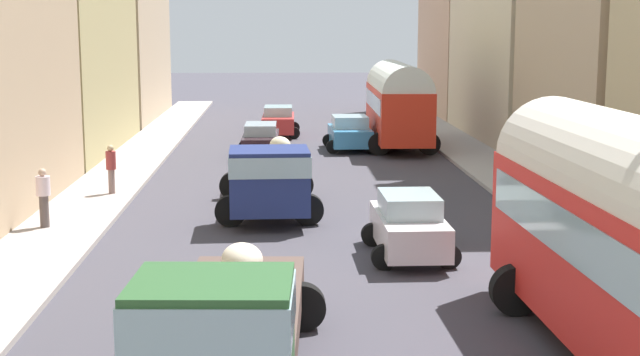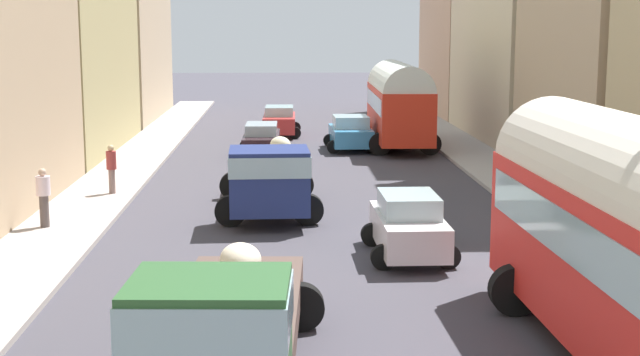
% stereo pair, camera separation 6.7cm
% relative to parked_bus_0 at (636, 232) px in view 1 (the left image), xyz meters
% --- Properties ---
extents(ground_plane, '(154.00, 154.00, 0.00)m').
position_rel_parked_bus_0_xyz_m(ground_plane, '(-4.64, 17.44, -2.33)').
color(ground_plane, '#403D46').
extents(sidewalk_left, '(2.50, 70.00, 0.14)m').
position_rel_parked_bus_0_xyz_m(sidewalk_left, '(-11.89, 17.44, -2.26)').
color(sidewalk_left, '#A19791').
rests_on(sidewalk_left, ground).
extents(sidewalk_right, '(2.50, 70.00, 0.14)m').
position_rel_parked_bus_0_xyz_m(sidewalk_right, '(2.61, 17.44, -2.26)').
color(sidewalk_right, '#A6A29F').
rests_on(sidewalk_right, ground).
extents(building_left_3, '(6.34, 13.58, 10.32)m').
position_rel_parked_bus_0_xyz_m(building_left_3, '(-16.02, 26.72, 2.85)').
color(building_left_3, tan).
rests_on(building_left_3, ground).
extents(building_left_4, '(4.67, 13.95, 14.16)m').
position_rel_parked_bus_0_xyz_m(building_left_4, '(-15.26, 41.26, 4.77)').
color(building_left_4, tan).
rests_on(building_left_4, ground).
extents(building_right_3, '(6.34, 13.57, 13.07)m').
position_rel_parked_bus_0_xyz_m(building_right_3, '(6.75, 30.33, 4.23)').
color(building_right_3, beige).
rests_on(building_right_3, ground).
extents(building_right_4, '(5.32, 11.38, 12.85)m').
position_rel_parked_bus_0_xyz_m(building_right_4, '(6.52, 43.07, 4.09)').
color(building_right_4, tan).
rests_on(building_right_4, ground).
extents(parked_bus_0, '(3.39, 9.31, 4.21)m').
position_rel_parked_bus_0_xyz_m(parked_bus_0, '(0.00, 0.00, 0.00)').
color(parked_bus_0, red).
rests_on(parked_bus_0, ground).
extents(parked_bus_1, '(3.32, 8.56, 3.94)m').
position_rel_parked_bus_0_xyz_m(parked_bus_1, '(-0.26, 27.75, -0.15)').
color(parked_bus_1, red).
rests_on(parked_bus_1, ground).
extents(cargo_truck_0, '(3.27, 7.46, 2.35)m').
position_rel_parked_bus_0_xyz_m(cargo_truck_0, '(-6.67, -0.93, -1.14)').
color(cargo_truck_0, '#2B562C').
rests_on(cargo_truck_0, ground).
extents(cargo_truck_1, '(3.24, 7.00, 2.25)m').
position_rel_parked_bus_0_xyz_m(cargo_truck_1, '(-6.17, 12.41, -1.16)').
color(cargo_truck_1, navy).
rests_on(cargo_truck_1, ground).
extents(car_0, '(2.15, 4.28, 1.48)m').
position_rel_parked_bus_0_xyz_m(car_0, '(-6.61, 24.64, -1.58)').
color(car_0, black).
rests_on(car_0, ground).
extents(car_1, '(2.26, 4.07, 1.54)m').
position_rel_parked_bus_0_xyz_m(car_1, '(-5.84, 32.29, -1.55)').
color(car_1, '#B82E2C').
rests_on(car_1, ground).
extents(car_2, '(2.16, 3.73, 1.59)m').
position_rel_parked_bus_0_xyz_m(car_2, '(-2.65, 7.45, -1.54)').
color(car_2, silver).
rests_on(car_2, ground).
extents(car_3, '(2.41, 3.69, 1.57)m').
position_rel_parked_bus_0_xyz_m(car_3, '(-2.58, 26.84, -1.55)').
color(car_3, '#3B8CC4').
rests_on(car_3, ground).
extents(pedestrian_0, '(0.43, 0.43, 1.77)m').
position_rel_parked_bus_0_xyz_m(pedestrian_0, '(-11.40, 15.65, -1.32)').
color(pedestrian_0, '#806661').
rests_on(pedestrian_0, ground).
extents(pedestrian_1, '(0.42, 0.42, 1.79)m').
position_rel_parked_bus_0_xyz_m(pedestrian_1, '(-12.35, 10.63, -1.32)').
color(pedestrian_1, '#564B48').
rests_on(pedestrian_1, ground).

